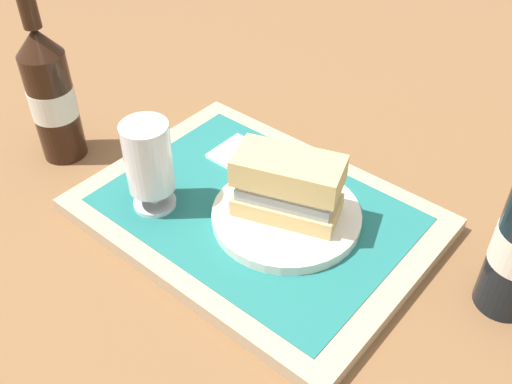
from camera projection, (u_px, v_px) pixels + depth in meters
The scene contains 8 objects.
ground_plane at pixel (256, 220), 0.77m from camera, with size 3.00×3.00×0.00m, color brown.
tray at pixel (256, 215), 0.77m from camera, with size 0.44×0.32×0.02m, color tan.
placemat at pixel (256, 209), 0.76m from camera, with size 0.38×0.27×0.00m, color #1E6B66.
plate at pixel (286, 216), 0.74m from camera, with size 0.19×0.19×0.01m, color silver.
sandwich at pixel (285, 185), 0.71m from camera, with size 0.14×0.10×0.08m.
beer_glass at pixel (149, 164), 0.72m from camera, with size 0.06×0.06×0.12m.
napkin_folded at pixel (245, 157), 0.84m from camera, with size 0.09×0.07×0.01m, color white.
beer_bottle at pixel (51, 93), 0.82m from camera, with size 0.07×0.07×0.27m.
Camera 1 is at (-0.36, 0.43, 0.53)m, focal length 40.93 mm.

